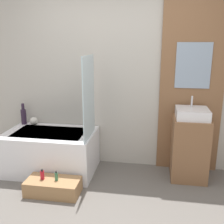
% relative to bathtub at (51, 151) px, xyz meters
% --- Properties ---
extents(wall_tiled_back, '(4.20, 0.06, 2.60)m').
position_rel_bathtub_xyz_m(wall_tiled_back, '(0.88, 0.43, 1.01)').
color(wall_tiled_back, '#B7B2A8').
rests_on(wall_tiled_back, ground_plane).
extents(wall_wood_accent, '(0.84, 0.04, 2.60)m').
position_rel_bathtub_xyz_m(wall_wood_accent, '(1.89, 0.38, 1.02)').
color(wall_wood_accent, brown).
rests_on(wall_wood_accent, ground_plane).
extents(bathtub, '(1.23, 0.76, 0.58)m').
position_rel_bathtub_xyz_m(bathtub, '(0.00, 0.00, 0.00)').
color(bathtub, white).
rests_on(bathtub, ground_plane).
extents(glass_shower_screen, '(0.01, 0.55, 1.05)m').
position_rel_bathtub_xyz_m(glass_shower_screen, '(0.59, -0.09, 0.81)').
color(glass_shower_screen, silver).
rests_on(glass_shower_screen, bathtub).
extents(wooden_step_bench, '(0.65, 0.32, 0.18)m').
position_rel_bathtub_xyz_m(wooden_step_bench, '(0.24, -0.57, -0.20)').
color(wooden_step_bench, '#997047').
rests_on(wooden_step_bench, ground_plane).
extents(vanity_cabinet, '(0.46, 0.48, 0.83)m').
position_rel_bathtub_xyz_m(vanity_cabinet, '(1.89, 0.12, 0.13)').
color(vanity_cabinet, brown).
rests_on(vanity_cabinet, ground_plane).
extents(sink, '(0.41, 0.39, 0.27)m').
position_rel_bathtub_xyz_m(sink, '(1.89, 0.12, 0.61)').
color(sink, white).
rests_on(sink, vanity_cabinet).
extents(vase_tall_dark, '(0.08, 0.08, 0.32)m').
position_rel_bathtub_xyz_m(vase_tall_dark, '(-0.53, 0.29, 0.42)').
color(vase_tall_dark, '#2D1E33').
rests_on(vase_tall_dark, bathtub).
extents(vase_round_light, '(0.12, 0.12, 0.12)m').
position_rel_bathtub_xyz_m(vase_round_light, '(-0.36, 0.27, 0.35)').
color(vase_round_light, silver).
rests_on(vase_round_light, bathtub).
extents(bottle_soap_primary, '(0.05, 0.05, 0.13)m').
position_rel_bathtub_xyz_m(bottle_soap_primary, '(0.11, -0.57, -0.05)').
color(bottle_soap_primary, '#B21928').
rests_on(bottle_soap_primary, wooden_step_bench).
extents(bottle_soap_secondary, '(0.04, 0.04, 0.12)m').
position_rel_bathtub_xyz_m(bottle_soap_secondary, '(0.29, -0.57, -0.05)').
color(bottle_soap_secondary, '#38704C').
rests_on(bottle_soap_secondary, wooden_step_bench).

